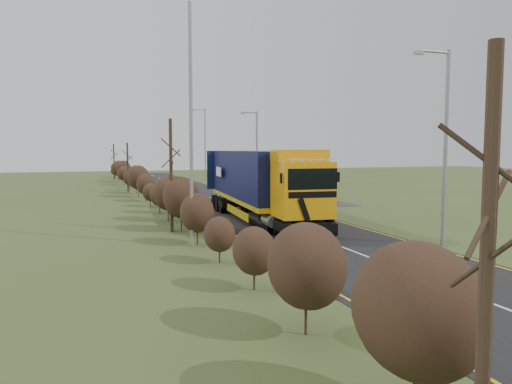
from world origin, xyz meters
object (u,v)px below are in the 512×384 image
object	(u,v)px
car_blue_sedan	(297,189)
streetlight_near	(444,139)
lorry	(258,181)
speed_sign	(304,188)
car_red_hatchback	(311,194)

from	to	relation	value
car_blue_sedan	streetlight_near	xyz separation A→B (m)	(-4.01, -25.15, 4.27)
car_blue_sedan	lorry	bearing A→B (deg)	58.17
streetlight_near	speed_sign	bearing A→B (deg)	91.17
lorry	speed_sign	distance (m)	6.51
car_red_hatchback	car_blue_sedan	xyz separation A→B (m)	(1.16, 5.53, 0.00)
lorry	car_red_hatchback	bearing A→B (deg)	53.85
lorry	speed_sign	world-z (taller)	lorry
streetlight_near	car_blue_sedan	bearing A→B (deg)	80.94
car_red_hatchback	speed_sign	distance (m)	6.33
car_blue_sedan	speed_sign	xyz separation A→B (m)	(-4.30, -10.94, 0.98)
lorry	car_red_hatchback	xyz separation A→B (m)	(8.14, 9.47, -1.89)
car_red_hatchback	car_blue_sedan	bearing A→B (deg)	-107.88
lorry	streetlight_near	distance (m)	11.69
lorry	streetlight_near	bearing A→B (deg)	-57.95
lorry	car_blue_sedan	bearing A→B (deg)	62.72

